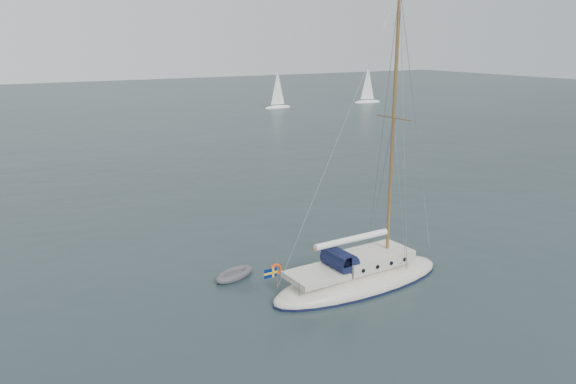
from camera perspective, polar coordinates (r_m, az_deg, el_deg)
ground at (r=27.85m, az=1.86°, el=-9.67°), size 300.00×300.00×0.00m
sailboat at (r=27.90m, az=7.32°, el=-7.26°), size 10.31×3.09×14.68m
dinghy at (r=29.02m, az=-5.49°, el=-8.34°), size 2.43×1.10×0.35m
distant_yacht_c at (r=100.15m, az=-1.06°, el=10.25°), size 5.34×2.85×7.07m
distant_yacht_b at (r=109.96m, az=8.10°, el=10.65°), size 5.66×3.02×7.50m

